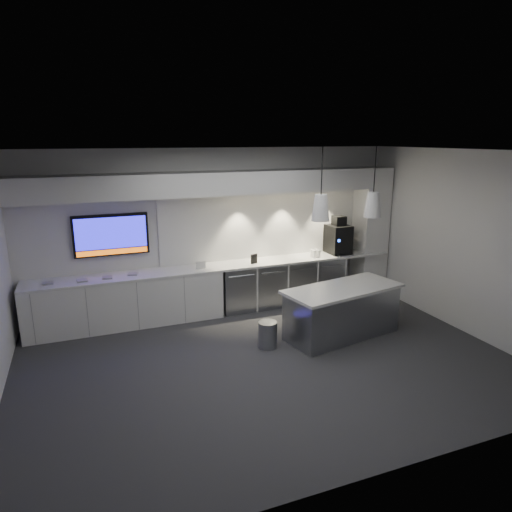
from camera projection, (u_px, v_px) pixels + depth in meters
name	position (u px, v px, depth m)	size (l,w,h in m)	color
floor	(269.00, 362.00, 6.65)	(7.00, 7.00, 0.00)	#313133
ceiling	(270.00, 151.00, 5.89)	(7.00, 7.00, 0.00)	black
wall_back	(217.00, 230.00, 8.52)	(7.00, 7.00, 0.00)	silver
wall_front	(380.00, 334.00, 4.01)	(7.00, 7.00, 0.00)	silver
wall_right	(465.00, 242.00, 7.50)	(7.00, 7.00, 0.00)	silver
back_counter	(223.00, 266.00, 8.38)	(6.80, 0.65, 0.04)	silver
left_base_cabinets	(127.00, 301.00, 7.88)	(3.30, 0.63, 0.86)	white
fridge_unit_a	(236.00, 288.00, 8.59)	(0.60, 0.61, 0.85)	gray
fridge_unit_b	(267.00, 284.00, 8.81)	(0.60, 0.61, 0.85)	gray
fridge_unit_c	(296.00, 281.00, 9.03)	(0.60, 0.61, 0.85)	gray
fridge_unit_d	(324.00, 277.00, 9.25)	(0.60, 0.61, 0.85)	gray
backsplash	(276.00, 223.00, 8.91)	(4.60, 0.03, 1.30)	white
soffit	(221.00, 183.00, 8.02)	(6.90, 0.60, 0.40)	white
column	(370.00, 231.00, 9.43)	(0.55, 0.55, 2.60)	white
wall_tv	(111.00, 235.00, 7.79)	(1.25, 0.07, 0.72)	black
island	(342.00, 311.00, 7.45)	(2.08, 1.19, 0.83)	gray
bin	(268.00, 334.00, 7.08)	(0.30, 0.30, 0.42)	gray
coffee_machine	(338.00, 238.00, 9.19)	(0.42, 0.59, 0.76)	black
sign_black	(254.00, 259.00, 8.47)	(0.14, 0.02, 0.18)	black
sign_white	(201.00, 265.00, 8.13)	(0.18, 0.02, 0.14)	silver
cup_cluster	(315.00, 253.00, 8.94)	(0.17, 0.17, 0.14)	white
tray_a	(48.00, 283.00, 7.30)	(0.16, 0.16, 0.03)	gray
tray_b	(82.00, 281.00, 7.44)	(0.16, 0.16, 0.03)	gray
tray_c	(107.00, 278.00, 7.59)	(0.16, 0.16, 0.03)	gray
tray_d	(133.00, 274.00, 7.80)	(0.16, 0.16, 0.03)	gray
pendant_left	(321.00, 208.00, 6.85)	(0.28, 0.28, 1.10)	white
pendant_right	(373.00, 204.00, 7.18)	(0.28, 0.28, 1.10)	white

